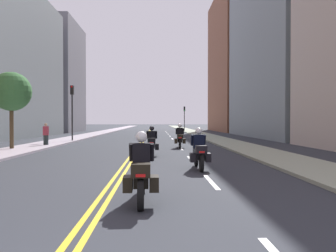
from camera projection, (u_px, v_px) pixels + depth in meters
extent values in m
plane|color=#2A2D34|center=(148.00, 133.00, 49.83)|extent=(264.00, 264.00, 0.00)
cube|color=#9A8F9B|center=(100.00, 133.00, 49.57)|extent=(2.83, 144.00, 0.12)
cube|color=gray|center=(195.00, 133.00, 50.09)|extent=(2.83, 144.00, 0.12)
cube|color=yellow|center=(147.00, 133.00, 49.83)|extent=(0.12, 132.00, 0.01)
cube|color=yellow|center=(149.00, 133.00, 49.83)|extent=(0.12, 132.00, 0.01)
cube|color=silver|center=(211.00, 182.00, 9.96)|extent=(0.14, 2.40, 0.01)
cube|color=silver|center=(190.00, 159.00, 15.96)|extent=(0.14, 2.40, 0.01)
cube|color=silver|center=(181.00, 148.00, 21.96)|extent=(0.14, 2.40, 0.01)
cube|color=silver|center=(176.00, 143.00, 27.95)|extent=(0.14, 2.40, 0.01)
cube|color=silver|center=(172.00, 139.00, 33.95)|extent=(0.14, 2.40, 0.01)
cube|color=silver|center=(170.00, 136.00, 39.94)|extent=(0.14, 2.40, 0.01)
cube|color=silver|center=(168.00, 134.00, 45.94)|extent=(0.14, 2.40, 0.01)
cube|color=silver|center=(167.00, 133.00, 51.93)|extent=(0.14, 2.40, 0.01)
cube|color=silver|center=(166.00, 131.00, 57.93)|extent=(0.14, 2.40, 0.01)
cube|color=gray|center=(279.00, 22.00, 37.66)|extent=(6.81, 20.94, 26.52)
cube|color=#2D3847|center=(308.00, 80.00, 37.88)|extent=(0.04, 17.59, 0.90)
cube|color=#2D3847|center=(308.00, 16.00, 37.77)|extent=(0.04, 17.59, 0.90)
cube|color=slate|center=(54.00, 78.00, 55.24)|extent=(7.93, 12.52, 18.27)
cube|color=#2D3847|center=(31.00, 105.00, 55.17)|extent=(0.04, 10.52, 0.90)
cube|color=#2D3847|center=(30.00, 85.00, 55.12)|extent=(0.04, 10.52, 0.90)
cube|color=#2D3847|center=(30.00, 65.00, 55.06)|extent=(0.04, 10.52, 0.90)
cube|color=#2D3847|center=(30.00, 45.00, 55.01)|extent=(0.04, 10.52, 0.90)
cube|color=brown|center=(241.00, 63.00, 58.84)|extent=(9.18, 18.67, 24.43)
cube|color=#2D3847|center=(267.00, 97.00, 59.10)|extent=(0.04, 15.68, 0.90)
cube|color=#2D3847|center=(267.00, 72.00, 59.03)|extent=(0.04, 15.68, 0.90)
cube|color=#2D3847|center=(267.00, 48.00, 58.97)|extent=(0.04, 15.68, 0.90)
cube|color=#2D3847|center=(267.00, 23.00, 58.90)|extent=(0.04, 15.68, 0.90)
cylinder|color=black|center=(142.00, 181.00, 8.31)|extent=(0.14, 0.65, 0.64)
cylinder|color=black|center=(141.00, 195.00, 6.76)|extent=(0.14, 0.65, 0.64)
cube|color=silver|center=(142.00, 168.00, 8.30)|extent=(0.15, 0.32, 0.04)
cube|color=black|center=(142.00, 175.00, 7.53)|extent=(0.35, 1.18, 0.40)
cube|color=black|center=(141.00, 170.00, 6.83)|extent=(0.41, 0.37, 0.28)
cube|color=red|center=(141.00, 176.00, 6.64)|extent=(0.20, 0.03, 0.06)
cube|color=black|center=(128.00, 184.00, 7.05)|extent=(0.21, 0.44, 0.32)
cube|color=black|center=(154.00, 183.00, 7.08)|extent=(0.21, 0.44, 0.32)
cube|color=#B2C1CC|center=(142.00, 156.00, 8.02)|extent=(0.36, 0.13, 0.36)
cube|color=black|center=(141.00, 155.00, 7.47)|extent=(0.41, 0.27, 0.55)
cylinder|color=black|center=(131.00, 152.00, 7.61)|extent=(0.11, 0.28, 0.45)
cylinder|color=black|center=(152.00, 152.00, 7.63)|extent=(0.11, 0.28, 0.45)
sphere|color=white|center=(141.00, 137.00, 7.50)|extent=(0.26, 0.26, 0.26)
cylinder|color=black|center=(196.00, 158.00, 13.39)|extent=(0.11, 0.64, 0.64)
cylinder|color=black|center=(201.00, 163.00, 11.82)|extent=(0.11, 0.64, 0.64)
cube|color=silver|center=(196.00, 150.00, 13.38)|extent=(0.14, 0.32, 0.04)
cube|color=black|center=(199.00, 153.00, 12.60)|extent=(0.32, 1.19, 0.40)
cube|color=black|center=(201.00, 149.00, 11.90)|extent=(0.40, 0.36, 0.28)
cube|color=red|center=(202.00, 152.00, 11.71)|extent=(0.20, 0.03, 0.06)
cube|color=black|center=(193.00, 157.00, 12.12)|extent=(0.20, 0.44, 0.32)
cube|color=black|center=(208.00, 157.00, 12.15)|extent=(0.20, 0.44, 0.32)
cube|color=#B2C1CC|center=(197.00, 143.00, 13.10)|extent=(0.36, 0.12, 0.36)
cube|color=black|center=(199.00, 141.00, 12.55)|extent=(0.40, 0.26, 0.53)
cylinder|color=black|center=(192.00, 140.00, 12.69)|extent=(0.10, 0.28, 0.45)
cylinder|color=black|center=(204.00, 140.00, 12.70)|extent=(0.10, 0.28, 0.45)
sphere|color=white|center=(199.00, 131.00, 12.57)|extent=(0.26, 0.26, 0.26)
cylinder|color=black|center=(152.00, 148.00, 18.46)|extent=(0.14, 0.64, 0.64)
cylinder|color=black|center=(151.00, 151.00, 16.90)|extent=(0.14, 0.64, 0.64)
cube|color=silver|center=(152.00, 142.00, 18.46)|extent=(0.14, 0.32, 0.04)
cube|color=black|center=(152.00, 144.00, 17.68)|extent=(0.33, 1.19, 0.40)
cube|color=black|center=(152.00, 141.00, 16.97)|extent=(0.40, 0.36, 0.28)
cube|color=red|center=(151.00, 143.00, 16.79)|extent=(0.20, 0.03, 0.06)
cube|color=black|center=(146.00, 147.00, 17.20)|extent=(0.20, 0.44, 0.32)
cube|color=black|center=(157.00, 147.00, 17.22)|extent=(0.20, 0.44, 0.32)
cube|color=#B2C1CC|center=(152.00, 137.00, 18.17)|extent=(0.36, 0.12, 0.36)
cube|color=black|center=(152.00, 136.00, 17.62)|extent=(0.40, 0.26, 0.52)
cylinder|color=black|center=(147.00, 135.00, 17.76)|extent=(0.10, 0.28, 0.45)
cylinder|color=black|center=(156.00, 135.00, 17.78)|extent=(0.10, 0.28, 0.45)
sphere|color=black|center=(152.00, 128.00, 17.64)|extent=(0.26, 0.26, 0.26)
cylinder|color=black|center=(180.00, 142.00, 23.52)|extent=(0.16, 0.63, 0.62)
cylinder|color=black|center=(180.00, 144.00, 21.92)|extent=(0.16, 0.63, 0.62)
cube|color=silver|center=(180.00, 138.00, 23.51)|extent=(0.16, 0.33, 0.04)
cube|color=black|center=(180.00, 139.00, 22.72)|extent=(0.38, 1.23, 0.40)
cube|color=black|center=(180.00, 136.00, 22.00)|extent=(0.42, 0.38, 0.28)
cube|color=red|center=(180.00, 138.00, 21.81)|extent=(0.20, 0.04, 0.06)
cube|color=black|center=(176.00, 141.00, 22.24)|extent=(0.22, 0.45, 0.32)
cube|color=black|center=(184.00, 141.00, 22.23)|extent=(0.22, 0.45, 0.32)
cube|color=#B2C1CC|center=(180.00, 133.00, 23.22)|extent=(0.37, 0.14, 0.36)
cube|color=black|center=(180.00, 132.00, 22.66)|extent=(0.41, 0.28, 0.60)
cylinder|color=black|center=(176.00, 131.00, 22.81)|extent=(0.11, 0.29, 0.45)
cylinder|color=black|center=(183.00, 131.00, 22.80)|extent=(0.11, 0.29, 0.45)
sphere|color=white|center=(180.00, 126.00, 22.68)|extent=(0.26, 0.26, 0.26)
cylinder|color=black|center=(72.00, 118.00, 29.13)|extent=(0.12, 0.12, 4.24)
cube|color=black|center=(72.00, 90.00, 29.09)|extent=(0.28, 0.28, 0.80)
sphere|color=red|center=(72.00, 87.00, 28.93)|extent=(0.18, 0.18, 0.18)
cylinder|color=black|center=(184.00, 121.00, 57.96)|extent=(0.12, 0.12, 3.64)
cube|color=black|center=(184.00, 109.00, 57.93)|extent=(0.28, 0.28, 0.80)
sphere|color=green|center=(184.00, 110.00, 57.78)|extent=(0.18, 0.18, 0.18)
cube|color=#232D2E|center=(46.00, 141.00, 23.78)|extent=(0.32, 0.25, 0.82)
cube|color=#A33142|center=(46.00, 131.00, 23.77)|extent=(0.40, 0.29, 0.65)
sphere|color=tan|center=(46.00, 125.00, 23.76)|extent=(0.22, 0.22, 0.22)
cylinder|color=#4B3A25|center=(12.00, 128.00, 20.62)|extent=(0.24, 0.24, 2.84)
sphere|color=#386F39|center=(11.00, 91.00, 20.58)|extent=(2.45, 2.45, 2.45)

